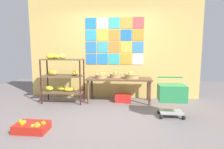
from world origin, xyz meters
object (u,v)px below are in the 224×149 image
(shopping_cart, at_px, (172,94))
(banana_shelf_unit, at_px, (60,74))
(display_table, at_px, (119,81))
(fruit_basket_right, at_px, (101,76))
(fruit_basket_back_right, at_px, (131,75))
(fruit_basket_left, at_px, (116,75))
(produce_crate_under_table, at_px, (123,98))
(orange_crate_foreground, at_px, (32,127))

(shopping_cart, bearing_deg, banana_shelf_unit, 155.02)
(display_table, xyz_separation_m, fruit_basket_right, (-0.46, -0.04, 0.14))
(fruit_basket_back_right, distance_m, fruit_basket_left, 0.44)
(produce_crate_under_table, bearing_deg, display_table, -164.67)
(fruit_basket_back_right, distance_m, orange_crate_foreground, 2.58)
(fruit_basket_back_right, bearing_deg, shopping_cart, -49.46)
(produce_crate_under_table, xyz_separation_m, shopping_cart, (1.01, -1.01, 0.37))
(display_table, distance_m, fruit_basket_right, 0.48)
(orange_crate_foreground, bearing_deg, fruit_basket_left, 58.42)
(produce_crate_under_table, xyz_separation_m, orange_crate_foreground, (-1.45, -1.94, -0.02))
(display_table, xyz_separation_m, shopping_cart, (1.12, -0.98, -0.09))
(fruit_basket_left, distance_m, shopping_cart, 1.66)
(display_table, xyz_separation_m, produce_crate_under_table, (0.10, 0.03, -0.46))
(fruit_basket_right, relative_size, shopping_cart, 0.39)
(fruit_basket_right, relative_size, fruit_basket_left, 0.98)
(fruit_basket_right, relative_size, orange_crate_foreground, 0.59)
(banana_shelf_unit, relative_size, fruit_basket_left, 3.94)
(fruit_basket_back_right, distance_m, produce_crate_under_table, 0.65)
(display_table, relative_size, shopping_cart, 2.07)
(fruit_basket_back_right, distance_m, shopping_cart, 1.27)
(produce_crate_under_table, distance_m, shopping_cart, 1.48)
(fruit_basket_right, height_order, orange_crate_foreground, fruit_basket_right)
(banana_shelf_unit, distance_m, orange_crate_foreground, 1.86)
(fruit_basket_back_right, relative_size, produce_crate_under_table, 0.95)
(fruit_basket_back_right, bearing_deg, banana_shelf_unit, -175.33)
(fruit_basket_left, relative_size, produce_crate_under_table, 0.79)
(orange_crate_foreground, xyz_separation_m, shopping_cart, (2.47, 0.93, 0.39))
(fruit_basket_left, relative_size, orange_crate_foreground, 0.60)
(produce_crate_under_table, height_order, shopping_cart, shopping_cart)
(orange_crate_foreground, bearing_deg, produce_crate_under_table, 53.23)
(shopping_cart, bearing_deg, produce_crate_under_table, 127.09)
(fruit_basket_right, xyz_separation_m, shopping_cart, (1.58, -0.94, -0.23))
(fruit_basket_right, xyz_separation_m, fruit_basket_left, (0.36, 0.16, 0.00))
(fruit_basket_right, bearing_deg, fruit_basket_left, 23.62)
(produce_crate_under_table, bearing_deg, fruit_basket_right, -173.09)
(fruit_basket_back_right, xyz_separation_m, fruit_basket_left, (-0.41, 0.16, -0.02))
(fruit_basket_right, distance_m, shopping_cart, 1.85)
(display_table, bearing_deg, banana_shelf_unit, -172.85)
(fruit_basket_left, height_order, produce_crate_under_table, fruit_basket_left)
(orange_crate_foreground, bearing_deg, display_table, 54.85)
(fruit_basket_right, bearing_deg, produce_crate_under_table, 6.91)
(banana_shelf_unit, bearing_deg, produce_crate_under_table, 7.69)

